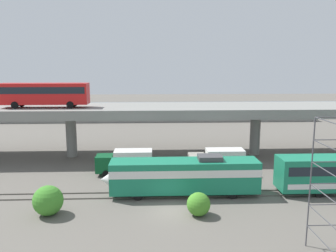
{
  "coord_description": "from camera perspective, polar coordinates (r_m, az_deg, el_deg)",
  "views": [
    {
      "loc": [
        -1.55,
        -29.74,
        13.23
      ],
      "look_at": [
        0.72,
        23.71,
        3.77
      ],
      "focal_mm": 36.74,
      "sensor_mm": 36.0,
      "label": 1
    }
  ],
  "objects": [
    {
      "name": "service_truck_west",
      "position": [
        42.52,
        -6.97,
        -5.87
      ],
      "size": [
        6.8,
        2.46,
        3.04
      ],
      "rotation": [
        0.0,
        0.0,
        3.14
      ],
      "color": "#0C4C26",
      "rests_on": "ground_plane"
    },
    {
      "name": "parked_car_4",
      "position": [
        91.48,
        13.82,
        2.96
      ],
      "size": [
        4.39,
        1.92,
        1.5
      ],
      "color": "black",
      "rests_on": "pier_parking_lot"
    },
    {
      "name": "pier_parking_lot",
      "position": [
        85.65,
        -1.37,
        1.7
      ],
      "size": [
        75.19,
        10.93,
        1.67
      ],
      "primitive_type": "cube",
      "color": "gray",
      "rests_on": "ground_plane"
    },
    {
      "name": "parked_car_5",
      "position": [
        84.96,
        -8.1,
        2.63
      ],
      "size": [
        4.37,
        1.86,
        1.5
      ],
      "color": "navy",
      "rests_on": "pier_parking_lot"
    },
    {
      "name": "parked_car_3",
      "position": [
        85.76,
        5.14,
        2.76
      ],
      "size": [
        4.11,
        1.92,
        1.5
      ],
      "color": "#0C4C26",
      "rests_on": "pier_parking_lot"
    },
    {
      "name": "service_truck_east",
      "position": [
        43.11,
        8.25,
        -5.68
      ],
      "size": [
        6.8,
        2.46,
        3.04
      ],
      "rotation": [
        0.0,
        0.0,
        3.14
      ],
      "color": "#9E998C",
      "rests_on": "ground_plane"
    },
    {
      "name": "harbor_water",
      "position": [
        108.56,
        -1.6,
        3.03
      ],
      "size": [
        140.0,
        36.0,
        0.01
      ],
      "primitive_type": "cube",
      "color": "navy",
      "rests_on": "ground_plane"
    },
    {
      "name": "parked_car_2",
      "position": [
        85.64,
        -3.11,
        2.78
      ],
      "size": [
        4.64,
        1.93,
        1.5
      ],
      "rotation": [
        0.0,
        0.0,
        3.14
      ],
      "color": "black",
      "rests_on": "pier_parking_lot"
    },
    {
      "name": "shrub_right",
      "position": [
        31.44,
        5.09,
        -12.79
      ],
      "size": [
        2.11,
        2.11,
        2.11
      ],
      "primitive_type": "sphere",
      "color": "#448928",
      "rests_on": "ground_plane"
    },
    {
      "name": "highway_overpass",
      "position": [
        50.2,
        -0.64,
        2.45
      ],
      "size": [
        96.0,
        10.51,
        7.41
      ],
      "color": "gray",
      "rests_on": "ground_plane"
    },
    {
      "name": "ground_plane",
      "position": [
        32.58,
        0.52,
        -13.93
      ],
      "size": [
        260.0,
        260.0,
        0.0
      ],
      "primitive_type": "plane",
      "color": "#605B54"
    },
    {
      "name": "parked_car_0",
      "position": [
        89.7,
        18.16,
        2.62
      ],
      "size": [
        4.55,
        1.83,
        1.5
      ],
      "rotation": [
        0.0,
        0.0,
        3.14
      ],
      "color": "#9E998C",
      "rests_on": "pier_parking_lot"
    },
    {
      "name": "train_locomotive",
      "position": [
        35.58,
        1.54,
        -8.05
      ],
      "size": [
        16.18,
        3.04,
        4.18
      ],
      "rotation": [
        0.0,
        0.0,
        3.14
      ],
      "color": "#197A56",
      "rests_on": "ground_plane"
    },
    {
      "name": "parked_car_7",
      "position": [
        88.9,
        10.89,
        2.88
      ],
      "size": [
        4.63,
        1.85,
        1.5
      ],
      "rotation": [
        0.0,
        0.0,
        3.14
      ],
      "color": "silver",
      "rests_on": "pier_parking_lot"
    },
    {
      "name": "parked_car_6",
      "position": [
        88.57,
        -17.38,
        2.57
      ],
      "size": [
        4.16,
        1.98,
        1.5
      ],
      "color": "#9E998C",
      "rests_on": "pier_parking_lot"
    },
    {
      "name": "parked_car_1",
      "position": [
        83.44,
        -4.26,
        2.57
      ],
      "size": [
        4.22,
        1.92,
        1.5
      ],
      "color": "navy",
      "rests_on": "pier_parking_lot"
    },
    {
      "name": "rail_strip_near",
      "position": [
        35.54,
        0.25,
        -11.72
      ],
      "size": [
        110.0,
        0.12,
        0.12
      ],
      "primitive_type": "cube",
      "color": "#59544C",
      "rests_on": "ground_plane"
    },
    {
      "name": "rail_strip_far",
      "position": [
        36.96,
        0.13,
        -10.85
      ],
      "size": [
        110.0,
        0.12,
        0.12
      ],
      "primitive_type": "cube",
      "color": "#59544C",
      "rests_on": "ground_plane"
    },
    {
      "name": "transit_bus_on_overpass",
      "position": [
        50.88,
        -19.8,
        5.2
      ],
      "size": [
        12.0,
        2.68,
        3.4
      ],
      "rotation": [
        0.0,
        0.0,
        3.14
      ],
      "color": "red",
      "rests_on": "highway_overpass"
    },
    {
      "name": "shrub_left",
      "position": [
        33.12,
        -19.28,
        -11.59
      ],
      "size": [
        2.7,
        2.7,
        2.7
      ],
      "primitive_type": "sphere",
      "color": "#3E882A",
      "rests_on": "ground_plane"
    }
  ]
}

